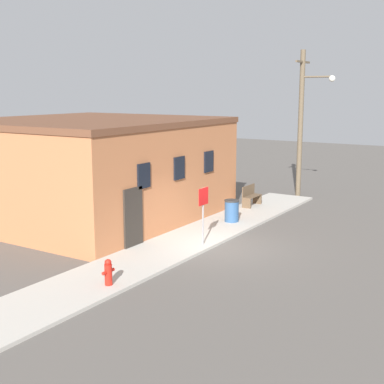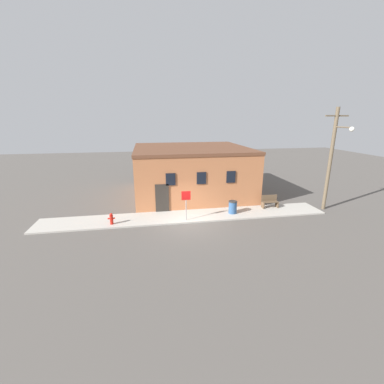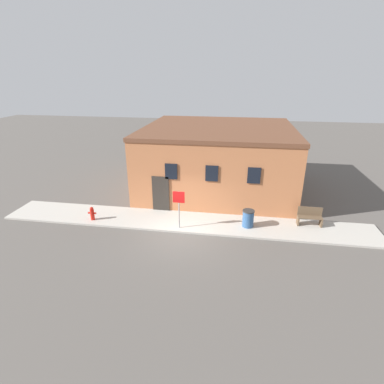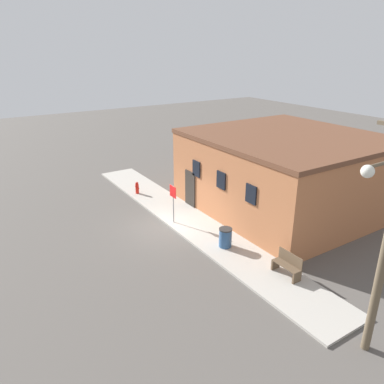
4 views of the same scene
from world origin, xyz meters
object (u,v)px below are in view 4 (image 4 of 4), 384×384
stop_sign (173,197)px  bench (287,265)px  trash_bin (225,237)px  fire_hydrant (137,188)px

stop_sign → bench: (6.81, 1.43, -0.97)m
stop_sign → trash_bin: stop_sign is taller
stop_sign → bench: 7.03m
bench → trash_bin: bench is taller
trash_bin → bench: bearing=12.0°
trash_bin → fire_hydrant: bearing=-176.1°
stop_sign → bench: size_ratio=1.64×
fire_hydrant → trash_bin: (8.50, 0.57, 0.08)m
bench → trash_bin: size_ratio=1.37×
bench → trash_bin: (-3.25, -0.69, 0.01)m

